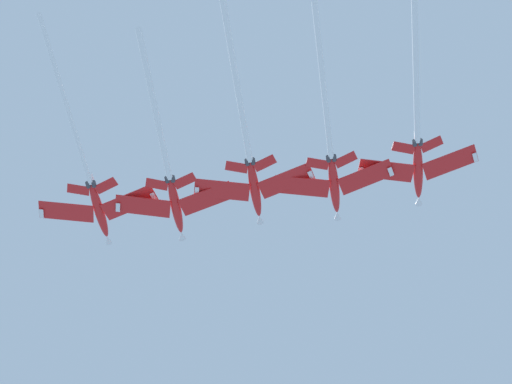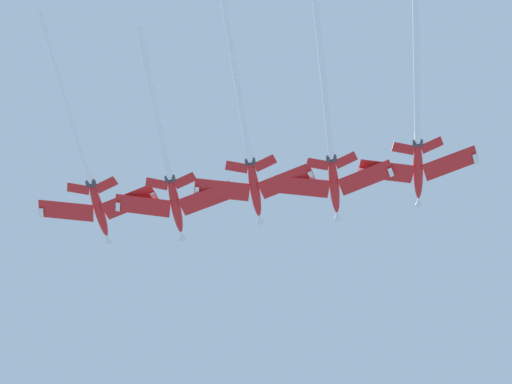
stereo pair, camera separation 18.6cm
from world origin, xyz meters
name	(u,v)px [view 2 (the right image)]	position (x,y,z in m)	size (l,w,h in m)	color
jet_far_left	(91,183)	(-9.24, -9.17, 171.45)	(29.30, 32.48, 22.72)	red
jet_inner_left	(168,170)	(0.40, -17.71, 170.27)	(26.97, 30.37, 20.60)	red
jet_centre	(248,151)	(9.67, -27.18, 169.44)	(28.35, 31.42, 21.40)	red
jet_inner_right	(331,153)	(21.26, -33.46, 170.54)	(27.61, 30.45, 21.20)	red
jet_far_right	(417,124)	(30.39, -44.62, 169.96)	(31.25, 35.58, 24.15)	red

